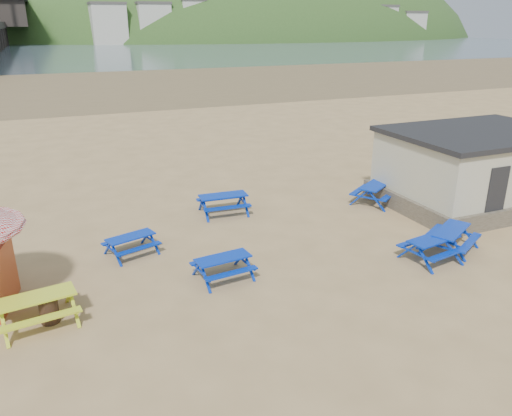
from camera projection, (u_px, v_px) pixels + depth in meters
name	position (u px, v px, depth m)	size (l,w,h in m)	color
ground	(257.00, 252.00, 16.93)	(400.00, 400.00, 0.00)	tan
wet_sand	(90.00, 83.00, 64.37)	(400.00, 400.00, 0.00)	olive
sea	(54.00, 46.00, 163.58)	(400.00, 400.00, 0.00)	#475966
picnic_table_blue_a	(131.00, 245.00, 16.66)	(1.90, 1.69, 0.67)	#00109F
picnic_table_blue_b	(223.00, 204.00, 20.22)	(2.01, 1.66, 0.80)	#00109F
picnic_table_blue_c	(375.00, 193.00, 21.46)	(2.54, 2.43, 0.83)	#00109F
picnic_table_blue_d	(223.00, 268.00, 15.10)	(1.81, 1.52, 0.70)	#00109F
picnic_table_blue_e	(433.00, 249.00, 16.27)	(2.05, 1.76, 0.77)	#00109F
picnic_table_blue_f	(450.00, 240.00, 16.90)	(2.41, 2.27, 0.80)	#00109F
picnic_table_yellow	(38.00, 310.00, 12.79)	(2.11, 1.79, 0.80)	#B2CD29
litter_bin	(49.00, 309.00, 12.86)	(0.51, 0.51, 0.75)	#382216
amenity_block	(476.00, 167.00, 21.08)	(7.40, 5.40, 3.15)	#665B4C
headland_town	(243.00, 59.00, 251.43)	(264.00, 144.00, 108.00)	#2D4C1E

